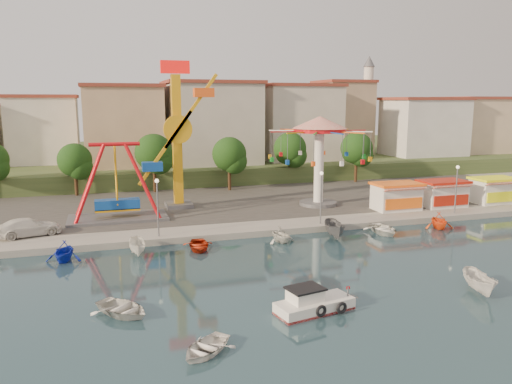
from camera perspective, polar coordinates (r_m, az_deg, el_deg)
name	(u,v)px	position (r m, az deg, el deg)	size (l,w,h in m)	color
ground	(293,282)	(36.17, 4.22, -10.23)	(200.00, 200.00, 0.00)	#152C3C
quay_deck	(173,168)	(95.14, -9.44, 2.73)	(200.00, 100.00, 0.60)	#9E998E
asphalt_pad	(208,197)	(63.91, -5.56, -0.60)	(90.00, 28.00, 0.01)	#4C4944
hill_terrace	(170,159)	(99.92, -9.85, 3.77)	(200.00, 60.00, 3.00)	#384C26
pirate_ship_ride	(116,183)	(53.14, -15.67, 0.98)	(10.00, 5.00, 8.00)	#59595E
kamikaze_tower	(180,139)	(57.20, -8.67, 6.04)	(6.21, 3.10, 16.50)	#59595E
wave_swinger	(319,141)	(58.35, 7.26, 5.85)	(11.60, 11.60, 10.40)	#59595E
booth_left	(396,196)	(58.25, 15.75, -0.46)	(5.40, 3.78, 3.08)	white
booth_mid	(443,193)	(61.79, 20.57, -0.13)	(5.40, 3.78, 3.08)	white
booth_right	(494,190)	(66.43, 25.54, 0.21)	(5.40, 3.78, 3.08)	white
lamp_post_1	(158,209)	(45.75, -11.16, -1.96)	(0.14, 0.14, 5.00)	#59595E
lamp_post_2	(321,199)	(49.90, 7.43, -0.82)	(0.14, 0.14, 5.00)	#59595E
lamp_post_3	(456,191)	(58.31, 21.89, 0.13)	(0.14, 0.14, 5.00)	#59595E
tree_1	(75,160)	(68.26, -20.01, 3.42)	(4.35, 4.35, 6.80)	#382314
tree_2	(154,153)	(67.96, -11.61, 4.42)	(5.02, 5.02, 7.85)	#382314
tree_3	(229,154)	(68.26, -3.07, 4.33)	(4.68, 4.68, 7.32)	#382314
tree_4	(290,149)	(74.09, 3.91, 4.95)	(4.86, 4.86, 7.60)	#382314
tree_5	(357,148)	(76.62, 11.43, 4.92)	(4.83, 4.83, 7.54)	#382314
building_1	(42,137)	(83.54, -23.29, 5.82)	(12.33, 9.01, 8.63)	silver
building_2	(129,127)	(83.68, -14.27, 7.24)	(11.95, 9.28, 11.23)	tan
building_3	(217,133)	(82.47, -4.45, 6.78)	(12.59, 10.50, 9.20)	beige
building_4	(287,130)	(89.59, 3.56, 7.08)	(10.75, 9.23, 9.24)	beige
building_5	(359,124)	(93.39, 11.71, 7.63)	(12.77, 10.96, 11.21)	tan
building_6	(420,120)	(98.28, 18.25, 7.79)	(8.23, 8.98, 12.36)	silver
building_7	(455,128)	(109.43, 21.83, 6.84)	(11.59, 10.93, 8.76)	beige
minaret	(368,102)	(98.27, 12.64, 10.02)	(2.80, 2.80, 18.00)	silver
cabin_motorboat	(313,305)	(31.39, 6.48, -12.66)	(5.16, 2.79, 1.72)	white
rowboat_a	(123,308)	(31.85, -15.01, -12.73)	(2.76, 3.87, 0.80)	silver
rowboat_b	(205,347)	(26.72, -5.84, -17.26)	(2.34, 3.27, 0.68)	white
skiff	(480,283)	(37.06, 24.21, -9.45)	(1.41, 3.74, 1.45)	silver
van	(28,227)	(49.90, -24.59, -3.68)	(2.28, 5.60, 1.63)	silver
moored_boat_1	(64,251)	(43.11, -21.11, -6.31)	(2.79, 3.23, 1.70)	#152ABD
moored_boat_2	(138,247)	(43.09, -13.38, -6.13)	(1.33, 3.53, 1.36)	silver
moored_boat_3	(199,245)	(43.75, -6.58, -6.07)	(2.60, 3.65, 0.76)	#B2280E
moored_boat_4	(281,234)	(45.56, 2.86, -4.86)	(2.47, 2.86, 1.51)	silver
moored_boat_5	(335,229)	(47.61, 8.99, -4.24)	(1.58, 4.20, 1.62)	#5B5B60
moored_boat_6	(383,229)	(50.16, 14.35, -4.14)	(2.96, 4.14, 0.86)	white
moored_boat_7	(439,220)	(53.59, 20.19, -3.07)	(2.77, 3.21, 1.69)	#FF4F16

